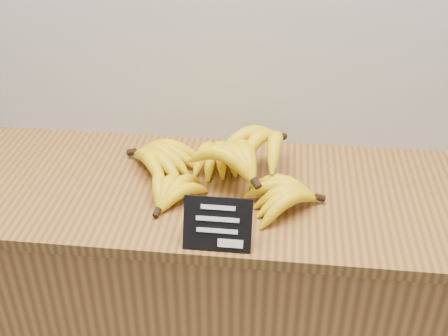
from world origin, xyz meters
TOP-DOWN VIEW (x-y plane):
  - counter at (0.01, 2.75)m, footprint 1.51×0.50m
  - counter_top at (0.01, 2.75)m, footprint 1.44×0.54m
  - chalkboard_sign at (0.02, 2.52)m, footprint 0.15×0.05m
  - banana_pile at (-0.00, 2.77)m, footprint 0.53×0.38m

SIDE VIEW (x-z plane):
  - counter at x=0.01m, z-range 0.00..0.90m
  - counter_top at x=0.01m, z-range 0.90..0.93m
  - banana_pile at x=0.00m, z-range 0.92..1.05m
  - chalkboard_sign at x=0.02m, z-range 0.93..1.04m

